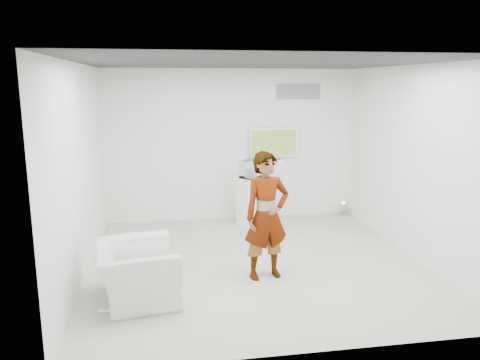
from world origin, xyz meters
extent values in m
cube|color=#B0ACA1|center=(0.00, 0.00, 0.01)|extent=(5.00, 5.00, 0.01)
cube|color=#2F2F32|center=(0.00, 0.00, 3.00)|extent=(5.00, 5.00, 0.01)
cube|color=white|center=(0.00, 2.50, 1.50)|extent=(5.00, 0.01, 3.00)
cube|color=white|center=(0.00, -2.50, 1.50)|extent=(5.00, 0.01, 3.00)
cube|color=white|center=(-2.50, 0.00, 1.50)|extent=(0.01, 5.00, 3.00)
cube|color=white|center=(2.50, 0.00, 1.50)|extent=(0.01, 5.00, 3.00)
cube|color=silver|center=(0.85, 2.45, 1.55)|extent=(1.00, 0.08, 0.60)
cube|color=gray|center=(1.35, 2.49, 2.55)|extent=(0.90, 0.02, 0.30)
imported|color=silver|center=(0.05, -0.53, 0.91)|extent=(0.74, 0.56, 1.81)
imported|color=silver|center=(-1.73, -0.96, 0.36)|extent=(1.11, 1.23, 0.72)
cube|color=white|center=(0.29, 1.89, 0.47)|extent=(0.60, 0.60, 0.95)
cylinder|color=silver|center=(2.34, 2.34, 0.14)|extent=(0.21, 0.21, 0.27)
cube|color=white|center=(0.29, 1.89, 1.11)|extent=(0.47, 0.47, 0.34)
cube|color=white|center=(0.29, 1.89, 1.05)|extent=(0.13, 0.16, 0.22)
cube|color=white|center=(0.26, -0.34, 1.63)|extent=(0.07, 0.15, 0.04)
camera|label=1|loc=(-1.34, -6.67, 2.72)|focal=35.00mm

